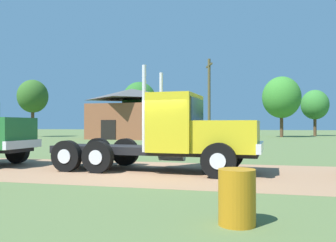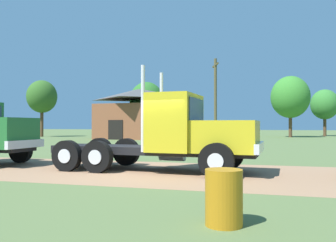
% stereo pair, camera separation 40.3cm
% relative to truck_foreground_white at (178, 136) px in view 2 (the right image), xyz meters
% --- Properties ---
extents(ground_plane, '(200.00, 200.00, 0.00)m').
position_rel_truck_foreground_white_xyz_m(ground_plane, '(-0.79, -0.28, -1.28)').
color(ground_plane, '#55693A').
extents(dirt_track, '(120.00, 6.25, 0.01)m').
position_rel_truck_foreground_white_xyz_m(dirt_track, '(-0.79, -0.28, -1.27)').
color(dirt_track, '#9A7252').
rests_on(dirt_track, ground_plane).
extents(truck_foreground_white, '(7.87, 3.09, 3.73)m').
position_rel_truck_foreground_white_xyz_m(truck_foreground_white, '(0.00, 0.00, 0.00)').
color(truck_foreground_white, black).
rests_on(truck_foreground_white, ground_plane).
extents(steel_barrel, '(0.63, 0.63, 0.94)m').
position_rel_truck_foreground_white_xyz_m(steel_barrel, '(2.28, -6.26, -0.81)').
color(steel_barrel, '#B27214').
rests_on(steel_barrel, ground_plane).
extents(shed_building, '(9.60, 7.89, 5.99)m').
position_rel_truck_foreground_white_xyz_m(shed_building, '(-11.41, 27.28, 1.61)').
color(shed_building, brown).
rests_on(shed_building, ground_plane).
extents(utility_pole_near, '(0.85, 2.13, 7.71)m').
position_rel_truck_foreground_white_xyz_m(utility_pole_near, '(-1.19, 19.51, 2.82)').
color(utility_pole_near, brown).
rests_on(utility_pole_near, ground_plane).
extents(tree_left, '(4.12, 4.12, 7.85)m').
position_rel_truck_foreground_white_xyz_m(tree_left, '(-26.67, 29.90, 4.27)').
color(tree_left, '#513823').
rests_on(tree_left, ground_plane).
extents(tree_mid, '(4.35, 4.35, 7.10)m').
position_rel_truck_foreground_white_xyz_m(tree_mid, '(-11.28, 29.80, 3.41)').
color(tree_mid, '#513823').
rests_on(tree_mid, ground_plane).
extents(tree_right, '(5.08, 5.08, 8.15)m').
position_rel_truck_foreground_white_xyz_m(tree_right, '(6.54, 36.77, 4.06)').
color(tree_right, '#513823').
rests_on(tree_right, ground_plane).
extents(tree_far_right, '(3.98, 3.98, 6.82)m').
position_rel_truck_foreground_white_xyz_m(tree_far_right, '(11.73, 42.76, 3.33)').
color(tree_far_right, '#513823').
rests_on(tree_far_right, ground_plane).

